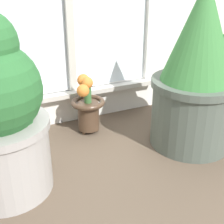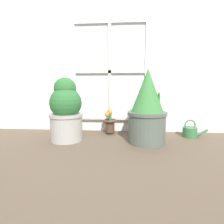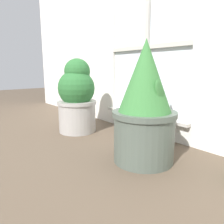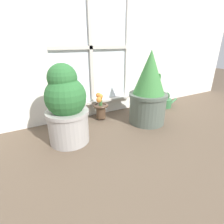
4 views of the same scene
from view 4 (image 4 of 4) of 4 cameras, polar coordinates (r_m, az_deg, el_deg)
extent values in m
plane|color=brown|center=(1.59, 2.38, -7.88)|extent=(10.00, 10.00, 0.00)
cube|color=silver|center=(2.74, 23.04, 30.14)|extent=(1.77, 0.05, 2.50)
cube|color=silver|center=(2.04, -6.28, 1.63)|extent=(0.85, 0.05, 0.17)
cube|color=white|center=(1.92, -7.28, 20.21)|extent=(0.85, 0.02, 1.13)
cube|color=#BCB7AD|center=(1.90, -6.95, 20.20)|extent=(0.04, 0.02, 1.13)
cube|color=#BCB7AD|center=(1.90, -6.95, 20.20)|extent=(0.85, 0.02, 0.04)
cube|color=#BCB7AD|center=(1.97, -5.86, 3.26)|extent=(0.91, 0.06, 0.02)
cylinder|color=#9E9993|center=(1.50, -13.95, -4.53)|extent=(0.33, 0.33, 0.28)
cylinder|color=#9E9993|center=(1.45, -14.39, -0.09)|extent=(0.35, 0.35, 0.03)
cylinder|color=#38281E|center=(1.45, -14.43, 0.23)|extent=(0.30, 0.30, 0.01)
sphere|color=#28602D|center=(1.41, -14.88, 4.70)|extent=(0.32, 0.32, 0.32)
sphere|color=#28602D|center=(1.39, -15.93, 10.56)|extent=(0.23, 0.23, 0.23)
ellipsoid|color=#28602D|center=(1.34, -12.13, 3.38)|extent=(0.20, 0.11, 0.25)
cylinder|color=#4C564C|center=(1.84, 11.44, 1.29)|extent=(0.36, 0.36, 0.31)
cylinder|color=#4C564C|center=(1.79, 11.78, 5.49)|extent=(0.39, 0.39, 0.03)
cylinder|color=#38281E|center=(1.79, 11.80, 5.81)|extent=(0.34, 0.34, 0.01)
cone|color=#387538|center=(1.74, 12.35, 12.56)|extent=(0.31, 0.31, 0.42)
ellipsoid|color=#387538|center=(1.84, 14.43, 9.52)|extent=(0.04, 0.13, 0.20)
sphere|color=#473323|center=(1.96, -4.09, -1.61)|extent=(0.02, 0.02, 0.02)
sphere|color=#473323|center=(1.90, -4.26, -2.41)|extent=(0.02, 0.02, 0.02)
sphere|color=#473323|center=(1.92, -2.47, -2.02)|extent=(0.02, 0.02, 0.02)
cylinder|color=#473323|center=(1.89, -3.67, 0.16)|extent=(0.10, 0.10, 0.14)
torus|color=#473323|center=(1.87, -3.72, 2.16)|extent=(0.16, 0.16, 0.03)
cylinder|color=#386633|center=(1.86, -3.75, 3.29)|extent=(0.03, 0.03, 0.08)
sphere|color=orange|center=(1.84, -3.80, 5.11)|extent=(0.06, 0.06, 0.06)
sphere|color=orange|center=(1.86, -4.44, 5.44)|extent=(0.06, 0.06, 0.06)
sphere|color=orange|center=(1.80, -4.31, 4.01)|extent=(0.06, 0.06, 0.06)
cylinder|color=#336B3D|center=(2.36, 17.02, 2.82)|extent=(0.15, 0.15, 0.11)
cylinder|color=#336B3D|center=(2.46, 19.17, 3.15)|extent=(0.13, 0.03, 0.09)
torus|color=#336B3D|center=(2.34, 17.24, 4.70)|extent=(0.12, 0.02, 0.12)
camera|label=1|loc=(0.40, 14.04, 16.74)|focal=50.00mm
camera|label=2|loc=(1.04, 80.65, -10.74)|focal=28.00mm
camera|label=3|loc=(2.04, 51.40, 7.42)|focal=35.00mm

